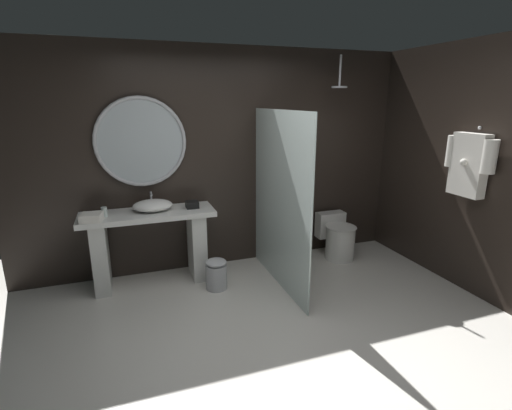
{
  "coord_description": "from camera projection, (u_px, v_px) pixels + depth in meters",
  "views": [
    {
      "loc": [
        -1.09,
        -2.51,
        2.0
      ],
      "look_at": [
        0.06,
        0.77,
        1.03
      ],
      "focal_mm": 26.61,
      "sensor_mm": 36.0,
      "label": 1
    }
  ],
  "objects": [
    {
      "name": "hanging_bathrobe",
      "position": [
        469.0,
        162.0,
        3.83
      ],
      "size": [
        0.2,
        0.57,
        0.71
      ],
      "color": "#B7B7BC"
    },
    {
      "name": "back_wall_panel",
      "position": [
        220.0,
        160.0,
        4.55
      ],
      "size": [
        4.8,
        0.1,
        2.6
      ],
      "primitive_type": "cube",
      "color": "black",
      "rests_on": "ground_plane"
    },
    {
      "name": "ground_plane",
      "position": [
        279.0,
        348.0,
        3.17
      ],
      "size": [
        5.76,
        5.76,
        0.0
      ],
      "primitive_type": "plane",
      "color": "silver"
    },
    {
      "name": "folded_hand_towel",
      "position": [
        91.0,
        217.0,
        3.78
      ],
      "size": [
        0.23,
        0.22,
        0.08
      ],
      "primitive_type": "cube",
      "rotation": [
        0.0,
        0.0,
        -0.18
      ],
      "color": "silver",
      "rests_on": "vanity_counter"
    },
    {
      "name": "vanity_counter",
      "position": [
        150.0,
        240.0,
        4.19
      ],
      "size": [
        1.42,
        0.49,
        0.83
      ],
      "color": "silver",
      "rests_on": "ground_plane"
    },
    {
      "name": "toilet",
      "position": [
        338.0,
        237.0,
        4.95
      ],
      "size": [
        0.39,
        0.56,
        0.55
      ],
      "color": "white",
      "rests_on": "ground_plane"
    },
    {
      "name": "vessel_sink",
      "position": [
        153.0,
        205.0,
        4.13
      ],
      "size": [
        0.43,
        0.35,
        0.18
      ],
      "color": "white",
      "rests_on": "vanity_counter"
    },
    {
      "name": "rain_shower_head",
      "position": [
        340.0,
        83.0,
        4.41
      ],
      "size": [
        0.18,
        0.18,
        0.37
      ],
      "color": "#B7B7BC"
    },
    {
      "name": "shower_glass_panel",
      "position": [
        280.0,
        201.0,
        4.06
      ],
      "size": [
        0.02,
        1.49,
        1.91
      ],
      "primitive_type": "cube",
      "color": "silver",
      "rests_on": "ground_plane"
    },
    {
      "name": "round_wall_mirror",
      "position": [
        141.0,
        142.0,
        4.11
      ],
      "size": [
        0.98,
        0.04,
        0.98
      ],
      "color": "#B7B7BC"
    },
    {
      "name": "waste_bin",
      "position": [
        216.0,
        274.0,
        4.13
      ],
      "size": [
        0.23,
        0.23,
        0.34
      ],
      "color": "#B7B7BC",
      "rests_on": "ground_plane"
    },
    {
      "name": "tumbler_cup",
      "position": [
        104.0,
        212.0,
        3.92
      ],
      "size": [
        0.06,
        0.06,
        0.1
      ],
      "primitive_type": "cylinder",
      "color": "silver",
      "rests_on": "vanity_counter"
    },
    {
      "name": "tissue_box",
      "position": [
        192.0,
        205.0,
        4.24
      ],
      "size": [
        0.14,
        0.13,
        0.08
      ],
      "primitive_type": "cube",
      "color": "black",
      "rests_on": "vanity_counter"
    },
    {
      "name": "side_wall_right",
      "position": [
        448.0,
        164.0,
        4.26
      ],
      "size": [
        0.1,
        2.47,
        2.6
      ],
      "primitive_type": "cube",
      "color": "black",
      "rests_on": "ground_plane"
    }
  ]
}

